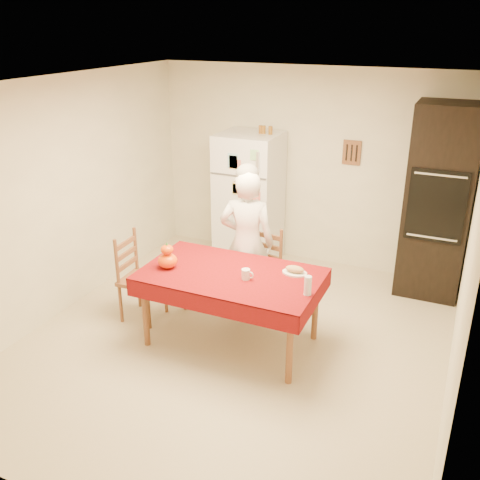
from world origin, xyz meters
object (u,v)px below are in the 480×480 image
Objects in this scene: chair_far at (261,267)px; wine_glass at (308,285)px; seated_woman at (247,243)px; refrigerator at (249,199)px; dining_table at (231,280)px; chair_left at (136,274)px; oven_cabinet at (438,203)px; pumpkin_lower at (168,261)px; coffee_mug at (246,274)px; bread_plate at (295,273)px.

chair_far is 5.40× the size of wine_glass.
wine_glass is at bearing 126.38° from seated_woman.
refrigerator reaches higher than dining_table.
chair_left is at bearing -105.42° from refrigerator.
oven_cabinet is 2.59m from dining_table.
chair_left is 1.96m from wine_glass.
pumpkin_lower is at bearing -89.80° from refrigerator.
seated_woman is 16.06× the size of coffee_mug.
coffee_mug is (0.18, -0.06, 0.12)m from dining_table.
bread_plate is (-0.23, 0.35, -0.08)m from wine_glass.
bread_plate is at bearing 17.38° from pumpkin_lower.
pumpkin_lower is at bearing -162.62° from bread_plate.
oven_cabinet reaches higher than pumpkin_lower.
refrigerator is 1.00× the size of dining_table.
oven_cabinet is 2.25m from wine_glass.
dining_table is 1.15m from chair_left.
oven_cabinet reaches higher than chair_left.
wine_glass is at bearing -5.16° from coffee_mug.
oven_cabinet reaches higher than coffee_mug.
oven_cabinet is 2.06m from bread_plate.
chair_left is 0.59× the size of seated_woman.
seated_woman is (0.51, -1.25, -0.05)m from refrigerator.
refrigerator is 1.36m from chair_far.
chair_far is 1.13m from pumpkin_lower.
coffee_mug is at bearing -67.75° from refrigerator.
coffee_mug is at bearing -126.45° from oven_cabinet.
refrigerator is 17.00× the size of coffee_mug.
coffee_mug reaches higher than bread_plate.
seated_woman reaches higher than coffee_mug.
dining_table is 7.08× the size of bread_plate.
chair_far is 3.96× the size of bread_plate.
chair_left is (-1.14, -0.69, 0.00)m from chair_far.
seated_woman is 0.79m from bread_plate.
oven_cabinet is 2.22m from seated_woman.
refrigerator is at bearing 90.20° from pumpkin_lower.
refrigerator is at bearing 108.12° from dining_table.
seated_woman is 1.19m from wine_glass.
dining_table is 8.87× the size of pumpkin_lower.
chair_far is 4.96× the size of pumpkin_lower.
wine_glass is (-0.87, -2.06, -0.25)m from oven_cabinet.
pumpkin_lower is at bearing -167.65° from dining_table.
dining_table is at bearing 86.40° from seated_woman.
chair_left is (-0.51, -1.84, -0.34)m from refrigerator.
coffee_mug is (0.80, -1.96, -0.04)m from refrigerator.
seated_woman is (-0.13, -0.09, 0.30)m from chair_far.
oven_cabinet reaches higher than chair_far.
coffee_mug is 0.52× the size of pumpkin_lower.
bread_plate is (1.18, -1.66, -0.08)m from refrigerator.
chair_left reaches higher than wine_glass.
chair_far is at bearing 54.30° from pumpkin_lower.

